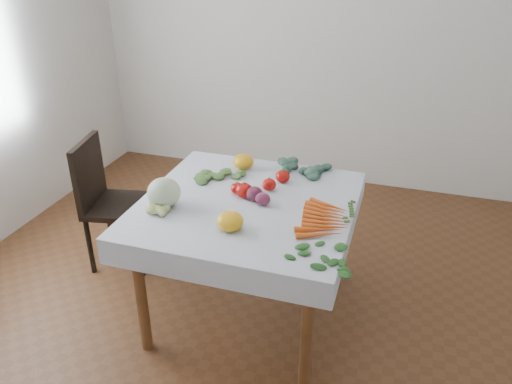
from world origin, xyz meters
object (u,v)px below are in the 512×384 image
(heirloom_back, at_px, (243,161))
(carrot_bunch, at_px, (325,219))
(cabbage, at_px, (164,193))
(table, at_px, (247,218))
(chair, at_px, (106,195))

(heirloom_back, relative_size, carrot_bunch, 0.32)
(cabbage, distance_m, heirloom_back, 0.62)
(table, height_order, carrot_bunch, carrot_bunch)
(heirloom_back, distance_m, carrot_bunch, 0.77)
(cabbage, distance_m, carrot_bunch, 0.84)
(cabbage, relative_size, heirloom_back, 1.36)
(carrot_bunch, bearing_deg, table, 168.86)
(table, height_order, cabbage, cabbage)
(chair, xyz_separation_m, cabbage, (0.67, -0.43, 0.33))
(table, distance_m, chair, 1.11)
(cabbage, relative_size, carrot_bunch, 0.43)
(chair, bearing_deg, carrot_bunch, -12.77)
(chair, relative_size, cabbage, 5.05)
(chair, bearing_deg, cabbage, -32.50)
(chair, height_order, heirloom_back, chair)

